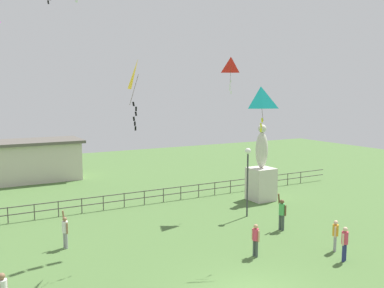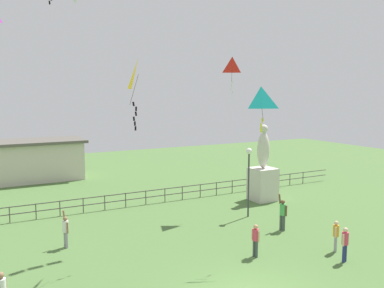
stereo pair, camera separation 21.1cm
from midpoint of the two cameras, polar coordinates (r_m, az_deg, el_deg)
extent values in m
cube|color=beige|center=(29.49, 9.21, -5.41)|extent=(1.61, 1.61, 2.27)
ellipsoid|color=beige|center=(29.08, 9.30, -0.83)|extent=(0.90, 0.76, 2.48)
sphere|color=beige|center=(28.92, 9.36, 2.10)|extent=(0.56, 0.56, 0.56)
cylinder|color=#38383D|center=(25.32, 7.34, -5.61)|extent=(0.10, 0.10, 3.85)
sphere|color=white|center=(24.95, 7.41, -0.95)|extent=(0.36, 0.36, 0.36)
cylinder|color=#3F4C47|center=(19.80, 8.18, -13.88)|extent=(0.13, 0.13, 0.77)
cylinder|color=#3F4C47|center=(19.70, 8.50, -13.99)|extent=(0.13, 0.13, 0.77)
cylinder|color=#D83F59|center=(19.53, 8.38, -12.14)|extent=(0.28, 0.28, 0.54)
sphere|color=tan|center=(19.41, 8.40, -11.09)|extent=(0.21, 0.21, 0.21)
cylinder|color=tan|center=(19.66, 7.98, -12.10)|extent=(0.08, 0.08, 0.52)
cylinder|color=tan|center=(19.42, 8.78, -12.36)|extent=(0.08, 0.08, 0.52)
cylinder|color=#99999E|center=(21.17, 18.66, -12.81)|extent=(0.13, 0.13, 0.75)
cylinder|color=#99999E|center=(21.31, 18.69, -12.68)|extent=(0.13, 0.13, 0.75)
cylinder|color=orange|center=(21.04, 18.74, -11.09)|extent=(0.28, 0.28, 0.53)
sphere|color=beige|center=(20.93, 18.78, -10.13)|extent=(0.20, 0.20, 0.20)
cylinder|color=beige|center=(20.87, 18.70, -11.32)|extent=(0.08, 0.08, 0.51)
cylinder|color=beige|center=(21.22, 18.78, -11.02)|extent=(0.08, 0.08, 0.51)
sphere|color=#8C6647|center=(15.35, -24.95, -16.08)|extent=(0.23, 0.23, 0.23)
cylinder|color=#8C6647|center=(15.68, -24.40, -17.34)|extent=(0.09, 0.09, 0.57)
cylinder|color=#3F4C47|center=(23.55, 11.69, -10.42)|extent=(0.15, 0.15, 0.86)
cylinder|color=#3F4C47|center=(23.48, 12.06, -10.48)|extent=(0.15, 0.15, 0.86)
cylinder|color=#4CB259|center=(23.30, 11.92, -8.72)|extent=(0.32, 0.32, 0.61)
sphere|color=brown|center=(23.19, 11.95, -7.71)|extent=(0.23, 0.23, 0.23)
cylinder|color=brown|center=(23.30, 11.54, -7.33)|extent=(0.24, 0.18, 0.59)
cylinder|color=brown|center=(23.23, 12.39, -8.88)|extent=(0.09, 0.09, 0.58)
cylinder|color=#99999E|center=(21.51, -17.29, -12.40)|extent=(0.13, 0.13, 0.78)
cylinder|color=#99999E|center=(21.38, -17.08, -12.51)|extent=(0.13, 0.13, 0.78)
cylinder|color=white|center=(21.24, -17.25, -10.76)|extent=(0.28, 0.28, 0.55)
sphere|color=#8C6647|center=(21.13, -17.28, -9.78)|extent=(0.21, 0.21, 0.21)
cylinder|color=#8C6647|center=(21.28, -17.45, -9.36)|extent=(0.16, 0.12, 0.53)
cylinder|color=#8C6647|center=(21.09, -16.98, -10.97)|extent=(0.09, 0.09, 0.52)
cylinder|color=navy|center=(20.26, 19.88, -13.71)|extent=(0.14, 0.14, 0.79)
cylinder|color=navy|center=(20.13, 19.71, -13.84)|extent=(0.14, 0.14, 0.79)
cylinder|color=#D83F59|center=(19.97, 19.88, -11.96)|extent=(0.29, 0.29, 0.56)
sphere|color=beige|center=(19.85, 19.92, -10.90)|extent=(0.21, 0.21, 0.21)
cylinder|color=beige|center=(20.15, 20.09, -11.90)|extent=(0.09, 0.09, 0.53)
cylinder|color=beige|center=(19.81, 19.65, -12.21)|extent=(0.09, 0.09, 0.53)
pyramid|color=yellow|center=(18.88, -7.65, 9.42)|extent=(0.79, 0.98, 1.35)
cylinder|color=#4C381E|center=(18.89, -8.24, 7.36)|extent=(0.38, 0.21, 1.35)
cube|color=black|center=(18.85, -8.32, 5.43)|extent=(0.11, 0.03, 0.21)
cube|color=black|center=(18.98, -7.97, 4.78)|extent=(0.08, 0.02, 0.20)
cube|color=black|center=(18.98, -7.99, 4.12)|extent=(0.10, 0.04, 0.21)
cube|color=black|center=(18.89, -8.26, 3.43)|extent=(0.12, 0.05, 0.21)
cube|color=black|center=(18.94, -8.14, 2.78)|extent=(0.09, 0.05, 0.20)
cube|color=black|center=(18.99, -8.05, 2.12)|extent=(0.09, 0.04, 0.20)
pyramid|color=red|center=(26.11, 5.10, 10.60)|extent=(1.01, 0.93, 0.95)
cylinder|color=#4C381E|center=(26.37, 5.05, 9.54)|extent=(0.31, 0.51, 0.95)
cube|color=white|center=(26.39, 5.09, 8.46)|extent=(0.12, 0.04, 0.21)
cube|color=white|center=(26.30, 4.98, 7.98)|extent=(0.10, 0.03, 0.21)
cube|color=white|center=(26.29, 4.96, 7.51)|extent=(0.11, 0.03, 0.21)
cube|color=white|center=(26.42, 5.12, 7.02)|extent=(0.09, 0.04, 0.20)
cube|color=black|center=(24.55, -19.30, 17.82)|extent=(0.11, 0.05, 0.21)
pyramid|color=#19B2B2|center=(19.32, 9.06, 6.18)|extent=(1.11, 0.79, 1.00)
cylinder|color=#4C381E|center=(19.12, 9.22, 4.68)|extent=(0.18, 0.43, 1.00)
cube|color=yellow|center=(19.18, 9.25, 3.22)|extent=(0.08, 0.04, 0.20)
cube|color=yellow|center=(19.10, 9.10, 2.54)|extent=(0.10, 0.05, 0.20)
cube|color=yellow|center=(19.12, 9.09, 1.88)|extent=(0.08, 0.04, 0.20)
cylinder|color=#4C4742|center=(26.40, -24.08, -8.88)|extent=(0.06, 0.06, 0.95)
cylinder|color=#4C4742|center=(26.54, -20.96, -8.65)|extent=(0.06, 0.06, 0.95)
cylinder|color=#4C4742|center=(26.75, -18.01, -8.41)|extent=(0.06, 0.06, 0.95)
cylinder|color=#4C4742|center=(27.03, -15.05, -8.15)|extent=(0.06, 0.06, 0.95)
cylinder|color=#4C4742|center=(27.37, -12.24, -7.87)|extent=(0.06, 0.06, 0.95)
cylinder|color=#4C4742|center=(27.79, -9.46, -7.59)|extent=(0.06, 0.06, 0.95)
cylinder|color=#4C4742|center=(28.27, -6.74, -7.29)|extent=(0.06, 0.06, 0.95)
cylinder|color=#4C4742|center=(28.81, -4.14, -6.99)|extent=(0.06, 0.06, 0.95)
cylinder|color=#4C4742|center=(29.38, -1.75, -6.70)|extent=(0.06, 0.06, 0.95)
cylinder|color=#4C4742|center=(30.05, 0.72, -6.38)|extent=(0.06, 0.06, 0.95)
cylinder|color=#4C4742|center=(30.72, 2.93, -6.09)|extent=(0.06, 0.06, 0.95)
cylinder|color=#4C4742|center=(31.46, 5.09, -5.80)|extent=(0.06, 0.06, 0.95)
cylinder|color=#4C4742|center=(32.24, 7.15, -5.52)|extent=(0.06, 0.06, 0.95)
cylinder|color=#4C4742|center=(33.08, 9.12, -5.23)|extent=(0.06, 0.06, 0.95)
cylinder|color=#4C4742|center=(33.96, 11.03, -4.96)|extent=(0.06, 0.06, 0.95)
cylinder|color=#4C4742|center=(34.85, 12.77, -4.70)|extent=(0.06, 0.06, 0.95)
cylinder|color=#4C4742|center=(35.78, 14.46, -4.44)|extent=(0.06, 0.06, 0.95)
cube|color=#4C4742|center=(27.65, -9.70, -6.74)|extent=(36.00, 0.05, 0.05)
cube|color=#4C4742|center=(27.75, -9.68, -7.61)|extent=(36.00, 0.05, 0.05)
cube|color=beige|center=(38.10, -22.11, -2.33)|extent=(8.84, 3.98, 3.20)
cube|color=#59544C|center=(37.87, -22.23, 0.23)|extent=(9.44, 4.58, 0.24)
camera|label=1|loc=(0.11, -90.32, -0.04)|focal=39.03mm
camera|label=2|loc=(0.11, 89.68, 0.04)|focal=39.03mm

